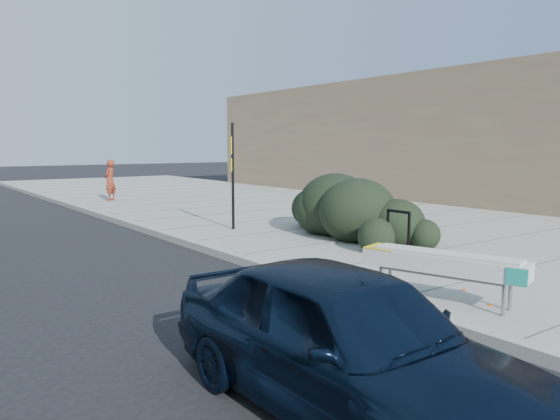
{
  "coord_description": "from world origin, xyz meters",
  "views": [
    {
      "loc": [
        -5.64,
        -7.21,
        2.34
      ],
      "look_at": [
        1.0,
        1.92,
        1.0
      ],
      "focal_mm": 35.0,
      "sensor_mm": 36.0,
      "label": 1
    }
  ],
  "objects_px": {
    "bike_rack": "(398,228)",
    "sedan_navy": "(346,340)",
    "bench": "(443,264)",
    "sign_post": "(232,170)",
    "pedestrian": "(110,180)"
  },
  "relations": [
    {
      "from": "bike_rack",
      "to": "sedan_navy",
      "type": "xyz_separation_m",
      "value": [
        -5.12,
        -4.0,
        -0.03
      ]
    },
    {
      "from": "bench",
      "to": "sign_post",
      "type": "height_order",
      "value": "sign_post"
    },
    {
      "from": "bike_rack",
      "to": "sign_post",
      "type": "bearing_deg",
      "value": 102.18
    },
    {
      "from": "pedestrian",
      "to": "sedan_navy",
      "type": "bearing_deg",
      "value": 34.05
    },
    {
      "from": "bike_rack",
      "to": "sign_post",
      "type": "height_order",
      "value": "sign_post"
    },
    {
      "from": "sign_post",
      "to": "bike_rack",
      "type": "bearing_deg",
      "value": -57.39
    },
    {
      "from": "sign_post",
      "to": "sedan_navy",
      "type": "relative_size",
      "value": 0.71
    },
    {
      "from": "bench",
      "to": "bike_rack",
      "type": "height_order",
      "value": "bike_rack"
    },
    {
      "from": "bench",
      "to": "pedestrian",
      "type": "bearing_deg",
      "value": 69.84
    },
    {
      "from": "bench",
      "to": "bike_rack",
      "type": "distance_m",
      "value": 3.32
    },
    {
      "from": "pedestrian",
      "to": "bench",
      "type": "bearing_deg",
      "value": 43.37
    },
    {
      "from": "sign_post",
      "to": "pedestrian",
      "type": "relative_size",
      "value": 1.71
    },
    {
      "from": "bench",
      "to": "sedan_navy",
      "type": "bearing_deg",
      "value": -172.87
    },
    {
      "from": "bike_rack",
      "to": "pedestrian",
      "type": "xyz_separation_m",
      "value": [
        -1.01,
        14.13,
        0.26
      ]
    },
    {
      "from": "bench",
      "to": "sedan_navy",
      "type": "height_order",
      "value": "sedan_navy"
    }
  ]
}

